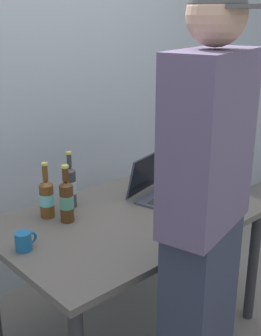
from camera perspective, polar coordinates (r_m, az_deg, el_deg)
name	(u,v)px	position (r m, az deg, el deg)	size (l,w,h in m)	color
ground_plane	(129,331)	(2.64, -0.17, -20.32)	(8.00, 8.00, 0.00)	slate
desk	(129,230)	(2.28, -0.18, -8.01)	(1.32, 0.86, 0.72)	#56514C
laptop	(160,189)	(2.43, 3.77, -2.70)	(0.37, 0.37, 0.24)	#383D4C
beer_bottle_green	(47,197)	(2.23, -10.76, -3.74)	(0.07, 0.07, 0.28)	brown
beer_bottle_amber	(70,186)	(2.32, -7.76, -2.29)	(0.06, 0.06, 0.30)	#333333
beer_bottle_brown	(67,200)	(2.16, -8.24, -4.06)	(0.07, 0.07, 0.29)	#472B14
person_figure	(204,227)	(1.68, 9.43, -7.46)	(0.45, 0.33, 1.81)	#2D3347
coffee_mug	(24,241)	(1.97, -13.58, -9.15)	(0.10, 0.07, 0.08)	#19598C
back_wall	(35,81)	(2.74, -12.26, 10.90)	(6.00, 0.10, 2.60)	#99A3AD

